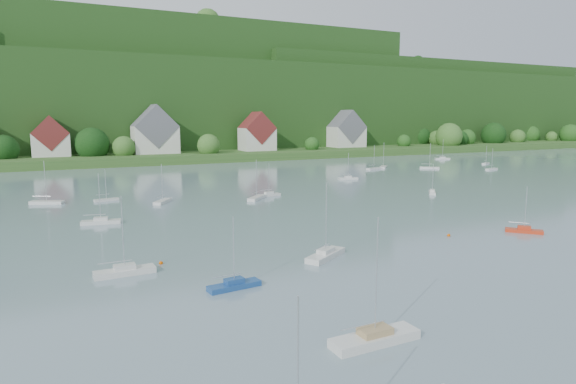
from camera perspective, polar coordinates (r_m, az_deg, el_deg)
The scene contains 14 objects.
far_shore_strip at distance 200.72m, azimuth -17.16°, elevation 4.09°, with size 600.00×60.00×3.00m, color #2E5720.
forested_ridge at distance 268.27m, azimuth -19.56°, elevation 9.63°, with size 620.00×181.22×69.89m.
village_building_1 at distance 187.06m, azimuth -25.89°, elevation 5.52°, with size 12.00×9.36×14.00m.
village_building_2 at distance 189.26m, azimuth -15.22°, elevation 6.57°, with size 16.00×11.44×18.00m.
village_building_3 at distance 198.72m, azimuth -3.62°, elevation 6.70°, with size 13.00×10.40×15.50m.
village_building_4 at distance 223.04m, azimuth 6.82°, elevation 6.92°, with size 15.00×10.40×16.50m.
near_sailboat_1 at distance 48.49m, azimuth -6.28°, elevation -10.64°, with size 5.38×2.04×7.10m.
near_sailboat_2 at distance 37.96m, azimuth 10.07°, elevation -16.29°, with size 7.04×2.10×9.45m.
near_sailboat_3 at distance 58.21m, azimuth 4.41°, elevation -7.23°, with size 6.64×5.10×8.98m.
near_sailboat_5 at distance 78.17m, azimuth 25.77°, elevation -3.99°, with size 4.39×4.60×6.71m.
near_sailboat_6 at distance 54.90m, azimuth -18.46°, elevation -8.67°, with size 6.29×1.97×8.41m.
mooring_buoy_2 at distance 71.99m, azimuth 18.19°, elevation -4.91°, with size 0.46×0.46×0.46m, color #E15300.
mooring_buoy_3 at distance 57.69m, azimuth -14.57°, elevation -8.12°, with size 0.45×0.45×0.45m, color #E15300.
far_sailboat_cluster at distance 123.26m, azimuth -4.89°, elevation 1.21°, with size 202.03×75.25×8.53m.
Camera 1 is at (-29.96, 2.10, 16.46)m, focal length 30.56 mm.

